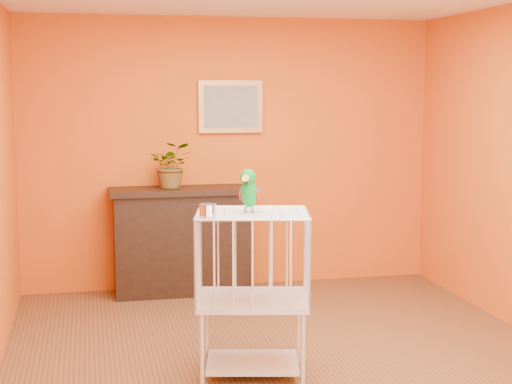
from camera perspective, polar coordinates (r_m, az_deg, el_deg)
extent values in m
plane|color=brown|center=(5.71, 2.28, -12.09)|extent=(4.50, 4.50, 0.00)
plane|color=#CD5A13|center=(7.61, -1.89, 2.84)|extent=(4.00, 0.00, 4.00)
plane|color=#CD5A13|center=(3.31, 12.14, -3.32)|extent=(4.00, 0.00, 4.00)
cube|color=black|center=(7.42, -5.37, -3.74)|extent=(1.27, 0.42, 0.95)
cube|color=black|center=(7.34, -5.42, 0.10)|extent=(1.35, 0.49, 0.05)
cube|color=black|center=(7.23, -5.19, -4.03)|extent=(0.89, 0.02, 0.47)
cube|color=#4E2616|center=(7.36, -7.36, -4.70)|extent=(0.05, 0.19, 0.30)
cube|color=#264422|center=(7.37, -6.70, -4.67)|extent=(0.05, 0.19, 0.30)
cube|color=#4E2616|center=(7.38, -5.97, -4.65)|extent=(0.05, 0.19, 0.30)
cube|color=#264422|center=(7.39, -5.15, -4.62)|extent=(0.05, 0.19, 0.30)
cube|color=#4E2616|center=(7.40, -4.34, -4.59)|extent=(0.05, 0.19, 0.30)
imported|color=#26722D|center=(7.30, -6.14, 1.59)|extent=(0.45, 0.48, 0.34)
cube|color=#C28A45|center=(7.55, -1.86, 6.22)|extent=(0.62, 0.03, 0.50)
cube|color=gray|center=(7.54, -1.84, 6.22)|extent=(0.52, 0.01, 0.40)
cube|color=beige|center=(5.39, -0.25, -12.29)|extent=(0.70, 0.59, 0.02)
cube|color=beige|center=(5.26, -0.26, -7.86)|extent=(0.82, 0.69, 0.04)
cube|color=beige|center=(5.14, -0.26, -1.54)|extent=(0.82, 0.69, 0.01)
cylinder|color=beige|center=(5.12, -3.96, -11.51)|extent=(0.03, 0.03, 0.50)
cylinder|color=beige|center=(5.11, 3.45, -11.51)|extent=(0.03, 0.03, 0.50)
cylinder|color=beige|center=(5.59, -3.63, -9.86)|extent=(0.03, 0.03, 0.50)
cylinder|color=beige|center=(5.59, 3.12, -9.85)|extent=(0.03, 0.03, 0.50)
cylinder|color=silver|center=(4.95, -3.52, -1.32)|extent=(0.11, 0.11, 0.08)
cylinder|color=#59544C|center=(5.12, -0.76, -1.32)|extent=(0.01, 0.01, 0.04)
cylinder|color=#59544C|center=(5.11, -0.25, -1.33)|extent=(0.01, 0.01, 0.04)
ellipsoid|color=#09821E|center=(5.10, -0.50, -0.11)|extent=(0.17, 0.19, 0.21)
ellipsoid|color=#09821E|center=(5.05, -0.59, 1.09)|extent=(0.14, 0.14, 0.10)
cone|color=orange|center=(5.01, -0.72, 0.91)|extent=(0.07, 0.08, 0.07)
cone|color=black|center=(5.02, -0.69, 0.71)|extent=(0.03, 0.03, 0.03)
sphere|color=black|center=(5.04, -1.03, 1.21)|extent=(0.01, 0.01, 0.01)
sphere|color=black|center=(5.02, -0.25, 1.19)|extent=(0.01, 0.01, 0.01)
ellipsoid|color=#A50C0C|center=(5.12, -1.11, -0.18)|extent=(0.05, 0.07, 0.07)
ellipsoid|color=navy|center=(5.09, 0.15, -0.22)|extent=(0.05, 0.07, 0.07)
cone|color=#09821E|center=(5.17, -0.32, -0.78)|extent=(0.12, 0.16, 0.11)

